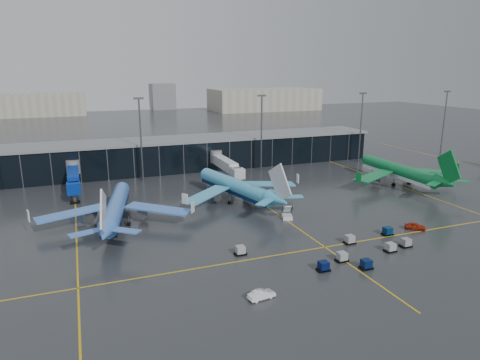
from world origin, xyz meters
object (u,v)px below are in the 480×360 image
object	(u,v)px
mobile_airstair	(287,215)
service_van_red	(415,226)
airliner_klm_near	(235,177)
service_van_white	(262,294)
airliner_aer_lingus	(399,163)
baggage_carts	(352,250)
airliner_arkefly	(115,197)

from	to	relation	value
mobile_airstair	service_van_red	bearing A→B (deg)	-16.11
airliner_klm_near	service_van_red	bearing A→B (deg)	-62.43
mobile_airstair	service_van_white	xyz separation A→B (m)	(-20.02, -30.79, -0.06)
airliner_aer_lingus	mobile_airstair	bearing A→B (deg)	-158.72
baggage_carts	service_van_red	world-z (taller)	baggage_carts
baggage_carts	mobile_airstair	world-z (taller)	mobile_airstair
service_van_white	airliner_arkefly	bearing A→B (deg)	13.35
service_van_white	airliner_aer_lingus	bearing A→B (deg)	-63.41
airliner_klm_near	service_van_red	world-z (taller)	airliner_klm_near
airliner_arkefly	service_van_red	distance (m)	65.65
airliner_klm_near	mobile_airstair	size ratio (longest dim) A/B	10.88
service_van_red	service_van_white	bearing A→B (deg)	147.26
service_van_white	airliner_klm_near	bearing A→B (deg)	-24.75
airliner_klm_near	baggage_carts	distance (m)	40.70
airliner_arkefly	airliner_klm_near	world-z (taller)	airliner_klm_near
airliner_arkefly	service_van_white	distance (m)	45.15
baggage_carts	mobile_airstair	size ratio (longest dim) A/B	9.14
service_van_red	airliner_aer_lingus	bearing A→B (deg)	3.18
airliner_arkefly	mobile_airstair	xyz separation A→B (m)	(37.11, -10.64, -5.35)
baggage_carts	airliner_klm_near	bearing A→B (deg)	102.62
airliner_klm_near	airliner_aer_lingus	xyz separation A→B (m)	(51.80, -1.45, 0.15)
mobile_airstair	service_van_red	xyz separation A→B (m)	(22.55, -16.23, -0.04)
baggage_carts	service_van_white	xyz separation A→B (m)	(-22.39, -9.00, -0.05)
service_van_red	service_van_white	xyz separation A→B (m)	(-42.57, -14.56, -0.02)
airliner_arkefly	airliner_aer_lingus	world-z (taller)	airliner_aer_lingus
baggage_carts	mobile_airstair	bearing A→B (deg)	96.21
mobile_airstair	baggage_carts	bearing A→B (deg)	-64.14
airliner_arkefly	service_van_red	size ratio (longest dim) A/B	9.32
airliner_klm_near	airliner_arkefly	bearing A→B (deg)	179.65
airliner_arkefly	service_van_white	size ratio (longest dim) A/B	9.25
baggage_carts	service_van_red	distance (m)	20.93
airliner_arkefly	service_van_red	xyz separation A→B (m)	(59.66, -26.88, -5.39)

